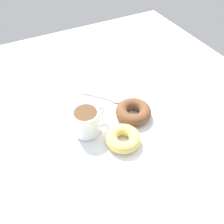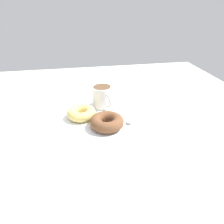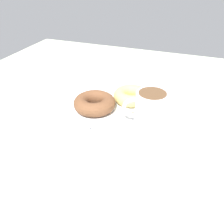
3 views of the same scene
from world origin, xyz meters
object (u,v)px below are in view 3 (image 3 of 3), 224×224
coffee_cup (150,107)px  donut_near_cup (131,96)px  spoon (89,130)px  donut_far (95,103)px

coffee_cup → donut_near_cup: bearing=130.2°
coffee_cup → spoon: coffee_cup is taller
donut_near_cup → spoon: bearing=-106.2°
donut_near_cup → donut_far: bearing=-135.6°
donut_far → coffee_cup: bearing=-3.2°
spoon → donut_near_cup: bearing=73.8°
coffee_cup → donut_far: bearing=176.8°
donut_far → spoon: bearing=-74.3°
donut_near_cup → spoon: size_ratio=0.89×
donut_near_cup → donut_far: 11.05cm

